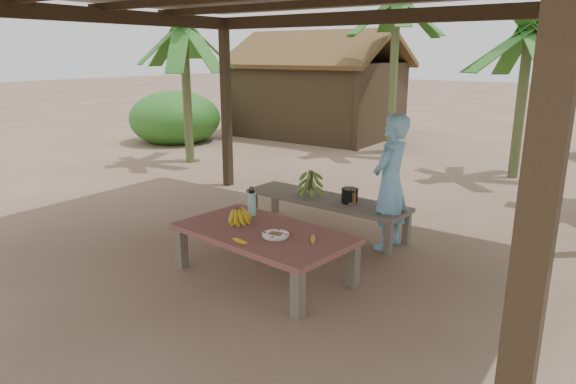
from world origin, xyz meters
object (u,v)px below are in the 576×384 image
Objects in this scene: water_flask at (252,203)px; woman at (390,182)px; ripe_banana_bunch at (237,214)px; bench at (325,202)px; plate at (275,235)px; work_table at (264,237)px; cooking_pot at (350,196)px.

woman is (1.12, 1.17, 0.16)m from water_flask.
ripe_banana_bunch is 0.19× the size of woman.
plate is at bearing -72.57° from bench.
cooking_pot reaches higher than work_table.
bench is 1.41× the size of woman.
cooking_pot is at bearing -90.90° from woman.
work_table is 1.20× the size of woman.
water_flask is 0.21× the size of woman.
woman is (0.69, 1.51, 0.36)m from work_table.
woman is (1.08, 1.47, 0.20)m from ripe_banana_bunch.
plate reaches higher than bench.
cooking_pot is (0.54, 1.50, -0.05)m from ripe_banana_bunch.
ripe_banana_bunch reaches higher than bench.
plate is (0.41, -1.63, 0.12)m from bench.
woman is at bearing 0.62° from bench.
plate is at bearing -33.43° from water_flask.
ripe_banana_bunch is 1.10× the size of plate.
woman is at bearing 71.99° from work_table.
bench is at bearing 104.09° from plate.
plate is 0.17× the size of woman.
bench is 1.26m from water_flask.
woman reaches higher than plate.
woman is at bearing 73.05° from plate.
ripe_banana_bunch reaches higher than cooking_pot.
work_table is at bearing -95.65° from cooking_pot.
ripe_banana_bunch is (-0.39, 0.04, 0.15)m from work_table.
water_flask is at bearing -41.09° from woman.
plate is 1.62m from cooking_pot.
water_flask is (-0.04, 0.30, 0.05)m from ripe_banana_bunch.
woman reaches higher than ripe_banana_bunch.
cooking_pot is at bearing 90.99° from work_table.
ripe_banana_bunch is at bearing -33.76° from woman.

